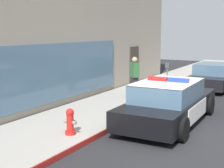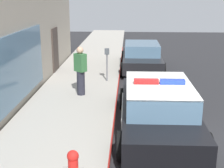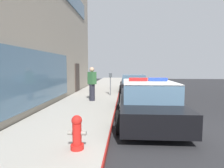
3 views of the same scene
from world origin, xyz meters
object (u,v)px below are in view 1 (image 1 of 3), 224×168
object	(u,v)px
police_cruiser	(169,102)
pedestrian_on_sidewalk	(135,77)
fire_hydrant	(70,122)
parking_meter	(167,72)
car_down_street	(213,76)

from	to	relation	value
police_cruiser	pedestrian_on_sidewalk	distance (m)	3.62
fire_hydrant	parking_meter	bearing A→B (deg)	-1.01
fire_hydrant	police_cruiser	bearing A→B (deg)	-31.81
police_cruiser	pedestrian_on_sidewalk	world-z (taller)	pedestrian_on_sidewalk
parking_meter	car_down_street	bearing A→B (deg)	-28.44
pedestrian_on_sidewalk	parking_meter	xyz separation A→B (m)	(1.85, -0.80, 0.07)
pedestrian_on_sidewalk	parking_meter	distance (m)	2.02
fire_hydrant	pedestrian_on_sidewalk	distance (m)	5.58
police_cruiser	fire_hydrant	xyz separation A→B (m)	(-2.88, 1.79, -0.18)
police_cruiser	parking_meter	bearing A→B (deg)	19.82
fire_hydrant	pedestrian_on_sidewalk	xyz separation A→B (m)	(5.52, 0.67, 0.51)
pedestrian_on_sidewalk	parking_meter	world-z (taller)	pedestrian_on_sidewalk
fire_hydrant	parking_meter	world-z (taller)	parking_meter
fire_hydrant	parking_meter	size ratio (longest dim) A/B	0.54
car_down_street	parking_meter	world-z (taller)	parking_meter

